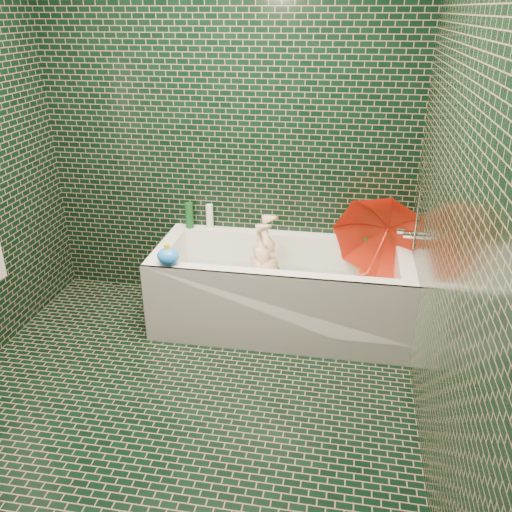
% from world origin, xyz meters
% --- Properties ---
extents(floor, '(2.80, 2.80, 0.00)m').
position_xyz_m(floor, '(0.00, 0.00, 0.00)').
color(floor, black).
rests_on(floor, ground).
extents(wall_back, '(2.80, 0.00, 2.80)m').
position_xyz_m(wall_back, '(0.00, 1.40, 1.25)').
color(wall_back, black).
rests_on(wall_back, floor).
extents(wall_right, '(0.00, 2.80, 2.80)m').
position_xyz_m(wall_right, '(1.30, 0.00, 1.25)').
color(wall_right, black).
rests_on(wall_right, floor).
extents(bathtub, '(1.70, 0.75, 0.55)m').
position_xyz_m(bathtub, '(0.45, 1.01, 0.21)').
color(bathtub, white).
rests_on(bathtub, floor).
extents(bath_mat, '(1.35, 0.47, 0.01)m').
position_xyz_m(bath_mat, '(0.45, 1.02, 0.16)').
color(bath_mat, green).
rests_on(bath_mat, bathtub).
extents(water, '(1.48, 0.53, 0.00)m').
position_xyz_m(water, '(0.45, 1.02, 0.30)').
color(water, silver).
rests_on(water, bathtub).
extents(faucet, '(0.18, 0.19, 0.55)m').
position_xyz_m(faucet, '(1.26, 1.02, 0.77)').
color(faucet, silver).
rests_on(faucet, wall_right).
extents(child, '(0.98, 0.46, 0.28)m').
position_xyz_m(child, '(0.37, 0.99, 0.31)').
color(child, '#D8AC87').
rests_on(child, bathtub).
extents(umbrella, '(0.92, 0.88, 0.83)m').
position_xyz_m(umbrella, '(1.07, 1.03, 0.61)').
color(umbrella, red).
rests_on(umbrella, bathtub).
extents(soap_bottle_a, '(0.13, 0.14, 0.28)m').
position_xyz_m(soap_bottle_a, '(1.13, 1.34, 0.55)').
color(soap_bottle_a, white).
rests_on(soap_bottle_a, bathtub).
extents(soap_bottle_b, '(0.12, 0.12, 0.21)m').
position_xyz_m(soap_bottle_b, '(1.25, 1.35, 0.55)').
color(soap_bottle_b, '#3D1C69').
rests_on(soap_bottle_b, bathtub).
extents(soap_bottle_c, '(0.15, 0.15, 0.19)m').
position_xyz_m(soap_bottle_c, '(1.06, 1.34, 0.55)').
color(soap_bottle_c, '#12411A').
rests_on(soap_bottle_c, bathtub).
extents(bottle_right_tall, '(0.06, 0.06, 0.24)m').
position_xyz_m(bottle_right_tall, '(0.99, 1.32, 0.67)').
color(bottle_right_tall, '#12411A').
rests_on(bottle_right_tall, bathtub).
extents(bottle_right_pump, '(0.05, 0.05, 0.17)m').
position_xyz_m(bottle_right_pump, '(1.21, 1.34, 0.63)').
color(bottle_right_pump, silver).
rests_on(bottle_right_pump, bathtub).
extents(bottle_left_tall, '(0.08, 0.08, 0.19)m').
position_xyz_m(bottle_left_tall, '(-0.28, 1.34, 0.64)').
color(bottle_left_tall, '#12411A').
rests_on(bottle_left_tall, bathtub).
extents(bottle_left_short, '(0.06, 0.06, 0.18)m').
position_xyz_m(bottle_left_short, '(-0.13, 1.36, 0.64)').
color(bottle_left_short, white).
rests_on(bottle_left_short, bathtub).
extents(rubber_duck, '(0.11, 0.09, 0.09)m').
position_xyz_m(rubber_duck, '(0.93, 1.35, 0.59)').
color(rubber_duck, yellow).
rests_on(rubber_duck, bathtub).
extents(bath_toy, '(0.14, 0.12, 0.14)m').
position_xyz_m(bath_toy, '(-0.23, 0.70, 0.61)').
color(bath_toy, '#1B79F6').
rests_on(bath_toy, bathtub).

